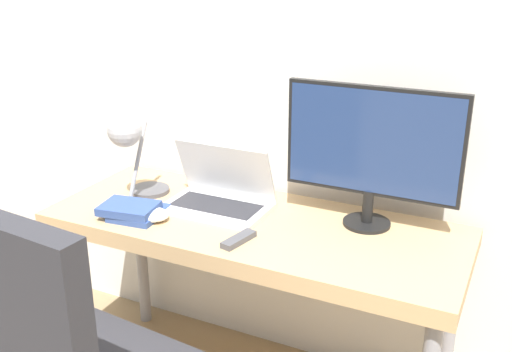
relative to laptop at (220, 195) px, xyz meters
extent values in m
cube|color=silver|center=(0.16, 0.30, 0.52)|extent=(8.00, 0.05, 2.60)
cube|color=tan|center=(0.16, -0.05, -0.08)|extent=(1.46, 0.57, 0.06)
cylinder|color=gray|center=(-0.51, -0.28, -0.45)|extent=(0.05, 0.05, 0.68)
cylinder|color=gray|center=(-0.51, 0.18, -0.45)|extent=(0.05, 0.05, 0.68)
cylinder|color=gray|center=(0.83, 0.18, -0.45)|extent=(0.05, 0.05, 0.68)
cube|color=silver|center=(0.00, -0.02, -0.04)|extent=(0.37, 0.23, 0.02)
cube|color=#2D2D33|center=(0.00, -0.02, -0.03)|extent=(0.32, 0.14, 0.00)
cube|color=silver|center=(0.00, 0.05, 0.08)|extent=(0.37, 0.09, 0.22)
cube|color=silver|center=(0.00, 0.05, 0.08)|extent=(0.33, 0.08, 0.19)
cylinder|color=black|center=(0.52, 0.09, -0.04)|extent=(0.16, 0.16, 0.01)
cylinder|color=black|center=(0.52, 0.09, 0.02)|extent=(0.04, 0.04, 0.11)
cube|color=black|center=(0.52, 0.10, 0.25)|extent=(0.59, 0.02, 0.37)
cube|color=navy|center=(0.52, 0.08, 0.25)|extent=(0.56, 0.00, 0.34)
cylinder|color=#4C4C51|center=(-0.32, 0.01, -0.04)|extent=(0.15, 0.15, 0.02)
cylinder|color=#99999E|center=(-0.32, -0.05, 0.10)|extent=(0.02, 0.14, 0.27)
sphere|color=#B2B2B7|center=(-0.32, -0.11, 0.23)|extent=(0.12, 0.12, 0.12)
cube|color=#2D2D33|center=(-0.05, -0.92, -0.01)|extent=(0.50, 0.12, 0.58)
cube|color=#334C8C|center=(-0.22, -0.19, -0.04)|extent=(0.18, 0.20, 0.02)
cube|color=#334C8C|center=(-0.24, -0.21, -0.01)|extent=(0.21, 0.17, 0.03)
cube|color=#4C4C51|center=(0.19, -0.22, -0.04)|extent=(0.07, 0.14, 0.02)
ellipsoid|color=white|center=(-0.18, -0.20, -0.03)|extent=(0.15, 0.11, 0.04)
camera|label=1|loc=(0.99, -1.75, 0.83)|focal=42.00mm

